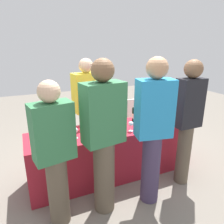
# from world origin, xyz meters

# --- Properties ---
(ground_plane) EXTENTS (12.00, 12.00, 0.00)m
(ground_plane) POSITION_xyz_m (0.00, 0.00, 0.00)
(ground_plane) COLOR slate
(tasting_table) EXTENTS (2.35, 0.64, 0.73)m
(tasting_table) POSITION_xyz_m (0.00, 0.00, 0.36)
(tasting_table) COLOR maroon
(tasting_table) RESTS_ON ground_plane
(wine_bottle_0) EXTENTS (0.07, 0.07, 0.32)m
(wine_bottle_0) POSITION_xyz_m (-0.60, 0.06, 0.84)
(wine_bottle_0) COLOR black
(wine_bottle_0) RESTS_ON tasting_table
(wine_bottle_1) EXTENTS (0.07, 0.07, 0.32)m
(wine_bottle_1) POSITION_xyz_m (-0.38, 0.15, 0.85)
(wine_bottle_1) COLOR black
(wine_bottle_1) RESTS_ON tasting_table
(wine_bottle_2) EXTENTS (0.07, 0.07, 0.31)m
(wine_bottle_2) POSITION_xyz_m (-0.15, 0.15, 0.84)
(wine_bottle_2) COLOR black
(wine_bottle_2) RESTS_ON tasting_table
(wine_bottle_3) EXTENTS (0.08, 0.08, 0.32)m
(wine_bottle_3) POSITION_xyz_m (0.43, 0.13, 0.84)
(wine_bottle_3) COLOR black
(wine_bottle_3) RESTS_ON tasting_table
(wine_bottle_4) EXTENTS (0.07, 0.07, 0.31)m
(wine_bottle_4) POSITION_xyz_m (0.79, 0.07, 0.84)
(wine_bottle_4) COLOR black
(wine_bottle_4) RESTS_ON tasting_table
(wine_glass_0) EXTENTS (0.07, 0.07, 0.14)m
(wine_glass_0) POSITION_xyz_m (-0.77, -0.05, 0.82)
(wine_glass_0) COLOR silver
(wine_glass_0) RESTS_ON tasting_table
(wine_glass_1) EXTENTS (0.07, 0.07, 0.14)m
(wine_glass_1) POSITION_xyz_m (-0.55, -0.10, 0.83)
(wine_glass_1) COLOR silver
(wine_glass_1) RESTS_ON tasting_table
(wine_glass_2) EXTENTS (0.07, 0.07, 0.14)m
(wine_glass_2) POSITION_xyz_m (0.21, -0.18, 0.83)
(wine_glass_2) COLOR silver
(wine_glass_2) RESTS_ON tasting_table
(wine_glass_3) EXTENTS (0.07, 0.07, 0.14)m
(wine_glass_3) POSITION_xyz_m (0.58, -0.11, 0.83)
(wine_glass_3) COLOR silver
(wine_glass_3) RESTS_ON tasting_table
(wine_glass_4) EXTENTS (0.07, 0.07, 0.15)m
(wine_glass_4) POSITION_xyz_m (0.74, -0.09, 0.83)
(wine_glass_4) COLOR silver
(wine_glass_4) RESTS_ON tasting_table
(server_pouring) EXTENTS (0.47, 0.30, 1.67)m
(server_pouring) POSITION_xyz_m (-0.16, 0.63, 0.89)
(server_pouring) COLOR #3F3351
(server_pouring) RESTS_ON ground_plane
(guest_0) EXTENTS (0.43, 0.29, 1.57)m
(guest_0) POSITION_xyz_m (-0.88, -0.60, 0.85)
(guest_0) COLOR brown
(guest_0) RESTS_ON ground_plane
(guest_1) EXTENTS (0.47, 0.30, 1.75)m
(guest_1) POSITION_xyz_m (-0.36, -0.61, 0.95)
(guest_1) COLOR brown
(guest_1) RESTS_ON ground_plane
(guest_2) EXTENTS (0.44, 0.29, 1.76)m
(guest_2) POSITION_xyz_m (0.21, -0.69, 0.96)
(guest_2) COLOR #3F3351
(guest_2) RESTS_ON ground_plane
(guest_3) EXTENTS (0.34, 0.23, 1.70)m
(guest_3) POSITION_xyz_m (0.83, -0.56, 0.95)
(guest_3) COLOR brown
(guest_3) RESTS_ON ground_plane
(menu_board) EXTENTS (0.55, 0.05, 0.82)m
(menu_board) POSITION_xyz_m (0.66, 1.05, 0.41)
(menu_board) COLOR white
(menu_board) RESTS_ON ground_plane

